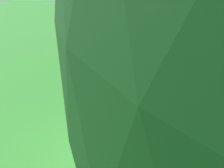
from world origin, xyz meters
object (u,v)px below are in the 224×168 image
dog (84,55)px  frisbee_held (130,128)px  frisbee_flying (91,49)px  person (146,127)px

dog → frisbee_held: size_ratio=4.75×
dog → frisbee_flying: frisbee_flying is taller
person → frisbee_held: bearing=38.4°
person → frisbee_flying: size_ratio=5.71×
frisbee_held → frisbee_flying: bearing=-38.4°
person → frisbee_held: person is taller
dog → frisbee_flying: size_ratio=4.70×
person → frisbee_held: 0.40m
person → frisbee_held: size_ratio=5.78×
frisbee_flying → frisbee_held: frisbee_flying is taller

